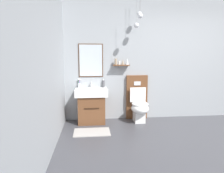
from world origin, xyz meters
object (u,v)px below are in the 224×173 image
at_px(toothbrush_cup, 79,85).
at_px(soap_dispenser, 103,84).
at_px(toilet, 138,104).
at_px(vanity_sink_left, 91,104).

bearing_deg(toothbrush_cup, soap_dispenser, 1.11).
bearing_deg(toilet, soap_dispenser, 167.36).
xyz_separation_m(toilet, soap_dispenser, (-0.76, 0.17, 0.45)).
height_order(toilet, toothbrush_cup, toilet).
height_order(vanity_sink_left, toothbrush_cup, toothbrush_cup).
relative_size(vanity_sink_left, soap_dispenser, 4.03).
distance_m(toilet, toothbrush_cup, 1.37).
bearing_deg(soap_dispenser, vanity_sink_left, -145.43).
height_order(toothbrush_cup, soap_dispenser, toothbrush_cup).
relative_size(vanity_sink_left, toilet, 0.74).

